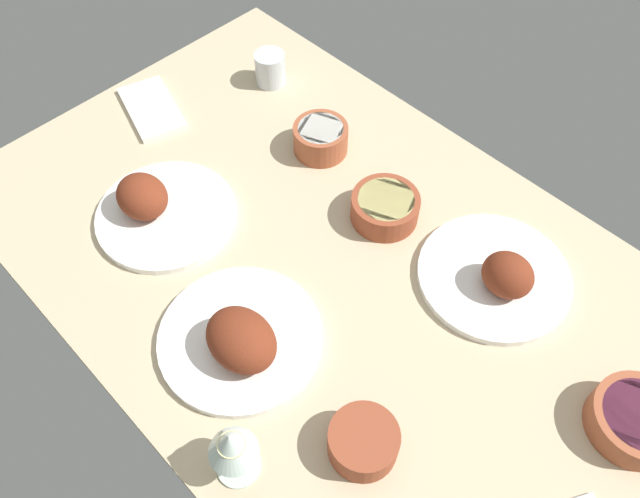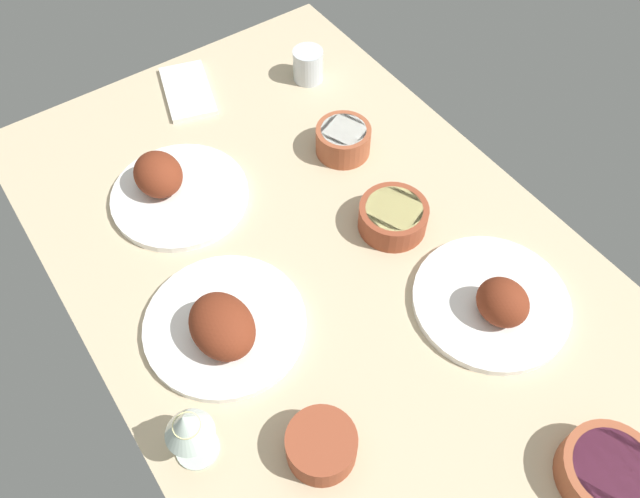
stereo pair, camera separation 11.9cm
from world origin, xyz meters
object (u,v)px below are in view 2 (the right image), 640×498
at_px(bowl_sauce, 321,445).
at_px(bowl_onions, 608,472).
at_px(plate_far_side, 224,325).
at_px(water_tumbler, 308,65).
at_px(plate_center_main, 171,187).
at_px(wine_glass, 187,427).
at_px(bowl_potatoes, 393,216).
at_px(folded_napkin, 188,91).
at_px(bowl_cream, 343,139).
at_px(plate_near_viewer, 495,302).

distance_m(bowl_sauce, bowl_onions, 0.44).
distance_m(plate_far_side, water_tumbler, 0.71).
relative_size(plate_center_main, wine_glass, 2.01).
distance_m(plate_far_side, bowl_sauce, 0.27).
xyz_separation_m(bowl_potatoes, water_tumbler, (-0.47, 0.12, 0.01)).
height_order(plate_far_side, folded_napkin, plate_far_side).
distance_m(bowl_onions, bowl_cream, 0.80).
xyz_separation_m(bowl_cream, water_tumbler, (-0.24, 0.07, 0.00)).
xyz_separation_m(plate_far_side, wine_glass, (0.15, -0.14, 0.07)).
relative_size(plate_center_main, bowl_sauce, 2.51).
bearing_deg(folded_napkin, bowl_sauce, -14.42).
relative_size(plate_near_viewer, bowl_cream, 2.42).
height_order(plate_center_main, bowl_onions, plate_center_main).
xyz_separation_m(plate_far_side, bowl_cream, (-0.25, 0.44, 0.00)).
xyz_separation_m(plate_near_viewer, bowl_onions, (0.32, -0.07, 0.01)).
relative_size(plate_near_viewer, plate_far_side, 0.99).
distance_m(plate_far_side, bowl_potatoes, 0.39).
height_order(plate_center_main, folded_napkin, plate_center_main).
relative_size(bowl_cream, water_tumbler, 1.52).
bearing_deg(bowl_sauce, wine_glass, -126.12).
bearing_deg(plate_center_main, bowl_cream, 75.22).
relative_size(plate_far_side, bowl_cream, 2.45).
height_order(bowl_potatoes, wine_glass, wine_glass).
relative_size(plate_far_side, water_tumbler, 3.73).
bearing_deg(bowl_cream, plate_near_viewer, -1.22).
bearing_deg(wine_glass, bowl_sauce, 53.88).
distance_m(bowl_sauce, bowl_potatoes, 0.47).
bearing_deg(plate_far_side, bowl_onions, 32.72).
xyz_separation_m(water_tumbler, folded_napkin, (-0.12, -0.26, -0.03)).
xyz_separation_m(plate_center_main, water_tumbler, (-0.15, 0.44, 0.01)).
bearing_deg(plate_far_side, plate_center_main, 168.24).
xyz_separation_m(plate_near_viewer, bowl_sauce, (0.04, -0.41, 0.01)).
xyz_separation_m(plate_center_main, plate_far_side, (0.34, -0.07, 0.00)).
xyz_separation_m(bowl_sauce, bowl_onions, (0.28, 0.33, -0.00)).
bearing_deg(folded_napkin, bowl_cream, 27.56).
bearing_deg(bowl_cream, water_tumbler, 163.06).
relative_size(bowl_onions, wine_glass, 1.05).
distance_m(bowl_onions, wine_glass, 0.63).
height_order(bowl_cream, folded_napkin, bowl_cream).
bearing_deg(plate_near_viewer, bowl_sauce, -84.82).
bearing_deg(bowl_cream, folded_napkin, -152.44).
distance_m(bowl_onions, folded_napkin, 1.16).
bearing_deg(folded_napkin, plate_near_viewer, 12.05).
bearing_deg(bowl_onions, water_tumbler, 171.39).
xyz_separation_m(plate_center_main, bowl_cream, (0.10, 0.36, 0.01)).
xyz_separation_m(plate_center_main, bowl_potatoes, (0.32, 0.32, 0.00)).
height_order(plate_center_main, plate_near_viewer, plate_center_main).
bearing_deg(bowl_onions, folded_napkin, -174.72).
height_order(bowl_potatoes, water_tumbler, water_tumbler).
distance_m(bowl_cream, wine_glass, 0.70).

